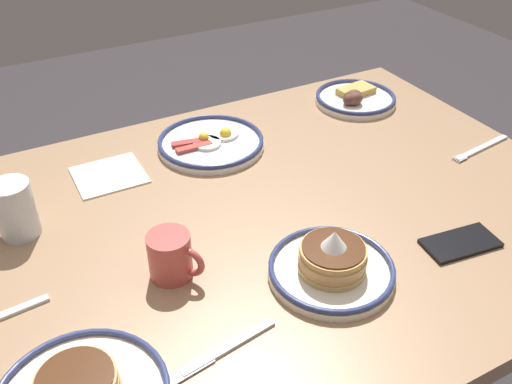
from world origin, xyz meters
TOP-DOWN VIEW (x-y plane):
  - dining_table at (0.00, 0.00)m, footprint 1.37×0.99m
  - plate_near_main at (-0.46, -0.33)m, footprint 0.22×0.22m
  - plate_center_pancakes at (-0.02, 0.21)m, footprint 0.23×0.23m
  - plate_far_companion at (-0.01, -0.30)m, footprint 0.26×0.26m
  - coffee_mug at (0.23, 0.08)m, footprint 0.08×0.10m
  - drinking_glass at (0.45, -0.17)m, footprint 0.08×0.08m
  - cell_phone at (-0.28, 0.26)m, footprint 0.15×0.09m
  - paper_napkin at (0.24, -0.29)m, footprint 0.15×0.14m
  - fork_near at (-0.58, 0.02)m, footprint 0.19×0.04m
  - butter_knife at (0.23, 0.27)m, footprint 0.21×0.05m

SIDE VIEW (x-z plane):
  - dining_table at x=0.00m, z-range 0.27..1.00m
  - paper_napkin at x=0.24m, z-range 0.73..0.74m
  - butter_knife at x=0.23m, z-range 0.73..0.74m
  - fork_near at x=-0.58m, z-range 0.73..0.74m
  - cell_phone at x=-0.28m, z-range 0.73..0.74m
  - plate_far_companion at x=-0.01m, z-range 0.73..0.77m
  - plate_near_main at x=-0.46m, z-range 0.72..0.78m
  - plate_center_pancakes at x=-0.02m, z-range 0.71..0.81m
  - coffee_mug at x=0.23m, z-range 0.74..0.82m
  - drinking_glass at x=0.45m, z-range 0.73..0.84m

